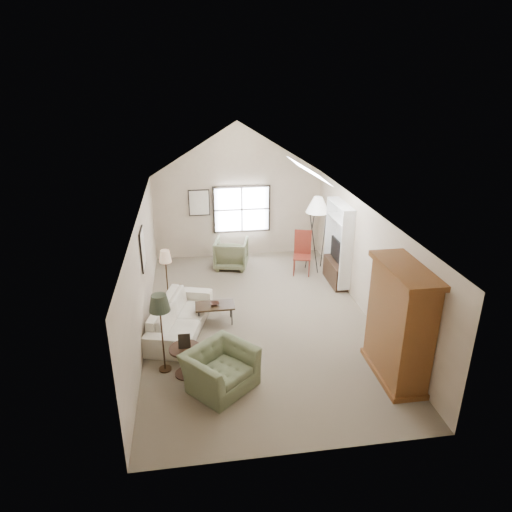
{
  "coord_description": "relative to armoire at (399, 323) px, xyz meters",
  "views": [
    {
      "loc": [
        -1.4,
        -9.03,
        5.32
      ],
      "look_at": [
        0.0,
        0.4,
        1.4
      ],
      "focal_mm": 32.0,
      "sensor_mm": 36.0,
      "label": 1
    }
  ],
  "objects": [
    {
      "name": "tripod_lamp",
      "position": [
        -0.17,
        4.92,
        -0.01
      ],
      "size": [
        0.7,
        0.7,
        2.18
      ],
      "primitive_type": null,
      "rotation": [
        0.0,
        0.0,
        0.11
      ],
      "color": "white",
      "rests_on": "ground"
    },
    {
      "name": "bowl",
      "position": [
        -3.17,
        2.4,
        -0.63
      ],
      "size": [
        0.21,
        0.21,
        0.05
      ],
      "primitive_type": "imported",
      "rotation": [
        0.0,
        0.0,
        0.0
      ],
      "color": "#391F17",
      "rests_on": "coffee_table"
    },
    {
      "name": "side_chair",
      "position": [
        -0.61,
        4.71,
        -0.49
      ],
      "size": [
        0.59,
        0.59,
        1.22
      ],
      "primitive_type": "cube",
      "rotation": [
        0.0,
        0.0,
        -0.28
      ],
      "color": "maroon",
      "rests_on": "ground"
    },
    {
      "name": "side_table",
      "position": [
        -3.83,
        0.58,
        -0.81
      ],
      "size": [
        0.72,
        0.72,
        0.58
      ],
      "primitive_type": "cylinder",
      "rotation": [
        0.0,
        0.0,
        -0.28
      ],
      "color": "#382416",
      "rests_on": "ground"
    },
    {
      "name": "armoire",
      "position": [
        0.0,
        0.0,
        0.0
      ],
      "size": [
        0.6,
        1.5,
        2.2
      ],
      "primitive_type": "cube",
      "color": "brown",
      "rests_on": "ground"
    },
    {
      "name": "media_console",
      "position": [
        0.14,
        4.0,
        -0.8
      ],
      "size": [
        0.34,
        1.18,
        0.6
      ],
      "primitive_type": "cube",
      "color": "#382316",
      "rests_on": "ground"
    },
    {
      "name": "dark_lamp",
      "position": [
        -4.23,
        0.78,
        -0.29
      ],
      "size": [
        0.48,
        0.48,
        1.63
      ],
      "primitive_type": null,
      "rotation": [
        0.0,
        0.0,
        -0.28
      ],
      "color": "#23291D",
      "rests_on": "ground"
    },
    {
      "name": "coffee_table",
      "position": [
        -3.17,
        2.4,
        -0.88
      ],
      "size": [
        0.87,
        0.48,
        0.44
      ],
      "primitive_type": "cube",
      "rotation": [
        0.0,
        0.0,
        0.0
      ],
      "color": "#322414",
      "rests_on": "ground"
    },
    {
      "name": "window",
      "position": [
        -2.08,
        6.36,
        0.35
      ],
      "size": [
        1.72,
        0.08,
        1.42
      ],
      "primitive_type": "cube",
      "color": "black",
      "rests_on": "room_shell"
    },
    {
      "name": "wall_art",
      "position": [
        -4.06,
        4.34,
        0.63
      ],
      "size": [
        1.97,
        3.71,
        0.88
      ],
      "color": "black",
      "rests_on": "room_shell"
    },
    {
      "name": "room_shell",
      "position": [
        -2.18,
        2.4,
        2.11
      ],
      "size": [
        5.01,
        8.01,
        4.0
      ],
      "color": "#756654",
      "rests_on": "ground"
    },
    {
      "name": "tv_alcove",
      "position": [
        0.16,
        4.0,
        0.05
      ],
      "size": [
        0.32,
        1.3,
        2.1
      ],
      "primitive_type": "cube",
      "color": "white",
      "rests_on": "ground"
    },
    {
      "name": "armchair_near",
      "position": [
        -3.22,
        0.13,
        -0.73
      ],
      "size": [
        1.52,
        1.5,
        0.74
      ],
      "primitive_type": "imported",
      "rotation": [
        0.0,
        0.0,
        0.71
      ],
      "color": "#606A4A",
      "rests_on": "ground"
    },
    {
      "name": "tan_lamp",
      "position": [
        -4.23,
        3.38,
        -0.37
      ],
      "size": [
        0.36,
        0.36,
        1.46
      ],
      "primitive_type": null,
      "rotation": [
        0.0,
        0.0,
        -0.28
      ],
      "color": "tan",
      "rests_on": "ground"
    },
    {
      "name": "skylight",
      "position": [
        -0.88,
        3.3,
        2.12
      ],
      "size": [
        0.8,
        1.2,
        0.52
      ],
      "primitive_type": null,
      "color": "white",
      "rests_on": "room_shell"
    },
    {
      "name": "armchair_far",
      "position": [
        -2.5,
        5.45,
        -0.68
      ],
      "size": [
        1.09,
        1.11,
        0.84
      ],
      "primitive_type": "imported",
      "rotation": [
        0.0,
        0.0,
        2.91
      ],
      "color": "#676F4E",
      "rests_on": "ground"
    },
    {
      "name": "tv_panel",
      "position": [
        0.14,
        4.0,
        -0.18
      ],
      "size": [
        0.05,
        0.9,
        0.55
      ],
      "primitive_type": "cube",
      "color": "black",
      "rests_on": "media_console"
    },
    {
      "name": "sofa",
      "position": [
        -3.93,
        2.18,
        -0.76
      ],
      "size": [
        1.52,
        2.49,
        0.68
      ],
      "primitive_type": "imported",
      "rotation": [
        0.0,
        0.0,
        1.29
      ],
      "color": "beige",
      "rests_on": "ground"
    }
  ]
}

